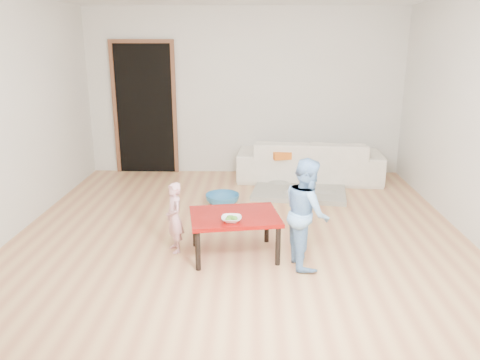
{
  "coord_description": "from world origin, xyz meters",
  "views": [
    {
      "loc": [
        0.13,
        -4.99,
        2.07
      ],
      "look_at": [
        0.0,
        -0.2,
        0.65
      ],
      "focal_mm": 35.0,
      "sensor_mm": 36.0,
      "label": 1
    }
  ],
  "objects_px": {
    "child_blue": "(307,213)",
    "basin": "(223,199)",
    "bowl": "(231,219)",
    "child_pink": "(174,218)",
    "sofa": "(309,160)",
    "red_table": "(235,235)"
  },
  "relations": [
    {
      "from": "bowl",
      "to": "child_pink",
      "type": "relative_size",
      "value": 0.27
    },
    {
      "from": "sofa",
      "to": "basin",
      "type": "relative_size",
      "value": 4.87
    },
    {
      "from": "sofa",
      "to": "child_pink",
      "type": "distance_m",
      "value": 3.12
    },
    {
      "from": "sofa",
      "to": "bowl",
      "type": "bearing_deg",
      "value": 74.12
    },
    {
      "from": "sofa",
      "to": "basin",
      "type": "distance_m",
      "value": 1.76
    },
    {
      "from": "red_table",
      "to": "child_pink",
      "type": "xyz_separation_m",
      "value": [
        -0.61,
        0.08,
        0.15
      ]
    },
    {
      "from": "child_blue",
      "to": "basin",
      "type": "height_order",
      "value": "child_blue"
    },
    {
      "from": "bowl",
      "to": "child_blue",
      "type": "height_order",
      "value": "child_blue"
    },
    {
      "from": "bowl",
      "to": "basin",
      "type": "bearing_deg",
      "value": 96.61
    },
    {
      "from": "red_table",
      "to": "child_blue",
      "type": "relative_size",
      "value": 0.82
    },
    {
      "from": "sofa",
      "to": "red_table",
      "type": "bearing_deg",
      "value": 73.3
    },
    {
      "from": "bowl",
      "to": "child_pink",
      "type": "bearing_deg",
      "value": 155.98
    },
    {
      "from": "child_blue",
      "to": "basin",
      "type": "xyz_separation_m",
      "value": [
        -0.91,
        1.7,
        -0.46
      ]
    },
    {
      "from": "red_table",
      "to": "child_pink",
      "type": "height_order",
      "value": "child_pink"
    },
    {
      "from": "child_pink",
      "to": "child_blue",
      "type": "relative_size",
      "value": 0.69
    },
    {
      "from": "bowl",
      "to": "child_pink",
      "type": "xyz_separation_m",
      "value": [
        -0.59,
        0.26,
        -0.09
      ]
    },
    {
      "from": "sofa",
      "to": "bowl",
      "type": "distance_m",
      "value": 3.1
    },
    {
      "from": "sofa",
      "to": "child_blue",
      "type": "bearing_deg",
      "value": 87.24
    },
    {
      "from": "red_table",
      "to": "child_blue",
      "type": "distance_m",
      "value": 0.77
    },
    {
      "from": "sofa",
      "to": "bowl",
      "type": "height_order",
      "value": "sofa"
    },
    {
      "from": "basin",
      "to": "child_blue",
      "type": "bearing_deg",
      "value": -61.88
    },
    {
      "from": "red_table",
      "to": "basin",
      "type": "relative_size",
      "value": 1.93
    }
  ]
}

